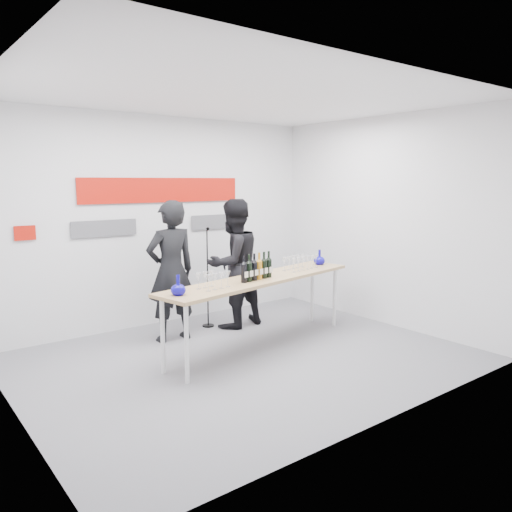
# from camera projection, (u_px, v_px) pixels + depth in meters

# --- Properties ---
(ground) EXTENTS (5.00, 5.00, 0.00)m
(ground) POSITION_uv_depth(u_px,v_px,m) (246.00, 358.00, 5.92)
(ground) COLOR slate
(ground) RESTS_ON ground
(back_wall) EXTENTS (5.00, 0.04, 3.00)m
(back_wall) POSITION_uv_depth(u_px,v_px,m) (164.00, 221.00, 7.26)
(back_wall) COLOR silver
(back_wall) RESTS_ON ground
(signage) EXTENTS (3.38, 0.02, 0.79)m
(signage) POSITION_uv_depth(u_px,v_px,m) (161.00, 200.00, 7.15)
(signage) COLOR #B41207
(signage) RESTS_ON back_wall
(tasting_table) EXTENTS (3.03, 1.13, 0.89)m
(tasting_table) POSITION_uv_depth(u_px,v_px,m) (261.00, 283.00, 6.21)
(tasting_table) COLOR tan
(tasting_table) RESTS_ON ground
(wine_bottles) EXTENTS (0.53, 0.17, 0.33)m
(wine_bottles) POSITION_uv_depth(u_px,v_px,m) (257.00, 266.00, 6.04)
(wine_bottles) COLOR black
(wine_bottles) RESTS_ON tasting_table
(decanter_left) EXTENTS (0.16, 0.16, 0.21)m
(decanter_left) POSITION_uv_depth(u_px,v_px,m) (178.00, 285.00, 5.24)
(decanter_left) COLOR #0D0896
(decanter_left) RESTS_ON tasting_table
(decanter_right) EXTENTS (0.16, 0.16, 0.21)m
(decanter_right) POSITION_uv_depth(u_px,v_px,m) (319.00, 257.00, 7.16)
(decanter_right) COLOR #0D0896
(decanter_right) RESTS_ON tasting_table
(glasses_left) EXTENTS (0.39, 0.26, 0.18)m
(glasses_left) POSITION_uv_depth(u_px,v_px,m) (213.00, 280.00, 5.56)
(glasses_left) COLOR silver
(glasses_left) RESTS_ON tasting_table
(glasses_right) EXTENTS (0.58, 0.29, 0.18)m
(glasses_right) POSITION_uv_depth(u_px,v_px,m) (300.00, 263.00, 6.77)
(glasses_right) COLOR silver
(glasses_right) RESTS_ON tasting_table
(presenter_left) EXTENTS (0.68, 0.46, 1.84)m
(presenter_left) POSITION_uv_depth(u_px,v_px,m) (171.00, 271.00, 6.47)
(presenter_left) COLOR black
(presenter_left) RESTS_ON ground
(presenter_right) EXTENTS (0.97, 0.80, 1.83)m
(presenter_right) POSITION_uv_depth(u_px,v_px,m) (233.00, 264.00, 7.09)
(presenter_right) COLOR black
(presenter_right) RESTS_ON ground
(mic_stand) EXTENTS (0.17, 0.17, 1.44)m
(mic_stand) POSITION_uv_depth(u_px,v_px,m) (208.00, 297.00, 7.14)
(mic_stand) COLOR black
(mic_stand) RESTS_ON ground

